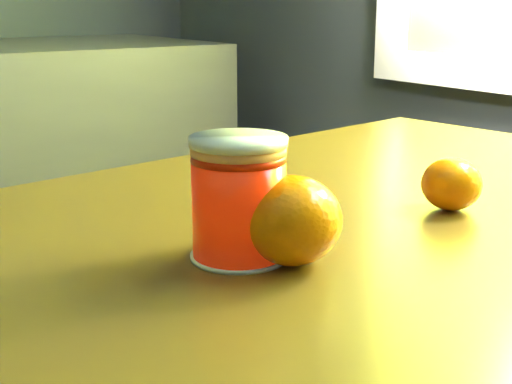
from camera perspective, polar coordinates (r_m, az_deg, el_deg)
table at (r=0.63m, az=9.09°, el=-13.21°), size 1.18×0.90×0.81m
juice_glass at (r=0.54m, az=-1.39°, el=-0.57°), size 0.07×0.07×0.09m
orange_front at (r=0.53m, az=2.85°, el=-2.26°), size 0.09×0.09×0.07m
orange_back at (r=0.69m, az=15.38°, el=0.62°), size 0.07×0.07×0.05m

